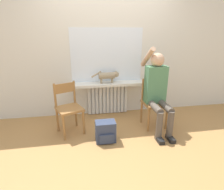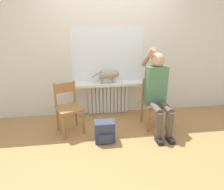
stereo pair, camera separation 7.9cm
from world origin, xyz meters
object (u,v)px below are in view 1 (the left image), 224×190
cat (108,76)px  backpack (106,132)px  chair_left (69,107)px  person (158,89)px  chair_right (154,102)px

cat → backpack: bearing=-101.6°
chair_left → person: person is taller
person → cat: bearing=138.2°
chair_right → backpack: size_ratio=2.57×
chair_left → cat: 1.00m
person → backpack: (-0.92, -0.28, -0.56)m
chair_left → backpack: bearing=-57.6°
chair_left → backpack: (0.56, -0.39, -0.28)m
person → backpack: bearing=-163.2°
chair_left → person: 1.50m
chair_left → chair_right: bearing=-22.7°
chair_right → person: person is taller
person → chair_right: bearing=91.5°
cat → person: bearing=-41.8°
cat → backpack: size_ratio=1.63×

